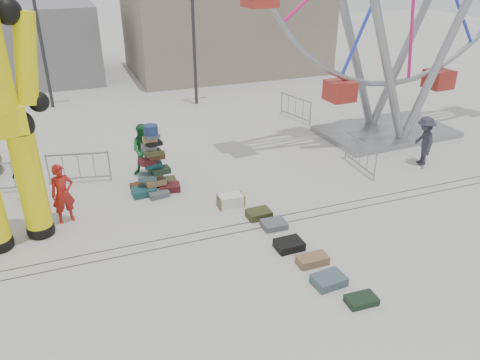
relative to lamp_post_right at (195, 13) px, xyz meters
name	(u,v)px	position (x,y,z in m)	size (l,w,h in m)	color
ground	(223,249)	(-3.09, -13.00, -4.48)	(90.00, 90.00, 0.00)	#9E9E99
track_line_near	(216,237)	(-3.09, -12.40, -4.48)	(40.00, 0.04, 0.01)	#47443F
track_line_far	(212,230)	(-3.09, -12.00, -4.48)	(40.00, 0.04, 0.01)	#47443F
building_right	(225,31)	(3.91, 7.00, -1.98)	(12.00, 8.00, 5.00)	gray
building_left	(9,43)	(-9.09, 9.00, -2.28)	(10.00, 8.00, 4.40)	gray
lamp_post_right	(195,13)	(0.00, 0.00, 0.00)	(1.41, 0.25, 8.00)	#2D2D30
lamp_post_left	(38,14)	(-7.00, 2.00, 0.00)	(1.41, 0.25, 8.00)	#2D2D30
suitcase_tower	(154,173)	(-4.09, -9.02, -3.84)	(1.60, 1.43, 2.28)	#19494C
steamer_trunk	(231,201)	(-2.11, -10.89, -4.30)	(0.79, 0.46, 0.37)	silver
row_case_0	(259,214)	(-1.57, -11.83, -4.37)	(0.70, 0.52, 0.23)	#393C1E
row_case_1	(274,224)	(-1.38, -12.50, -4.39)	(0.67, 0.57, 0.18)	#585B60
row_case_2	(289,245)	(-1.45, -13.61, -4.37)	(0.72, 0.57, 0.23)	black
row_case_3	(313,260)	(-1.20, -14.43, -4.37)	(0.78, 0.43, 0.22)	#8B6747
row_case_4	(329,280)	(-1.22, -15.28, -4.37)	(0.76, 0.56, 0.22)	#475C65
row_case_5	(361,300)	(-0.88, -16.13, -4.40)	(0.69, 0.44, 0.16)	black
barricade_dummy_c	(79,168)	(-6.35, -7.53, -3.93)	(2.00, 0.10, 1.10)	gray
barricade_wheel_front	(360,155)	(3.16, -9.94, -3.93)	(2.00, 0.10, 1.10)	gray
barricade_wheel_back	(295,108)	(3.52, -4.12, -3.93)	(2.00, 0.10, 1.10)	gray
pedestrian_red	(63,194)	(-6.90, -10.02, -3.59)	(0.65, 0.43, 1.79)	maroon
pedestrian_green	(144,150)	(-4.12, -7.65, -3.56)	(0.90, 0.70, 1.85)	#175D2B
pedestrian_black	(25,179)	(-7.94, -8.41, -3.68)	(0.94, 0.39, 1.60)	black
pedestrian_grey	(424,141)	(5.57, -10.36, -3.57)	(1.17, 0.67, 1.82)	#282835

